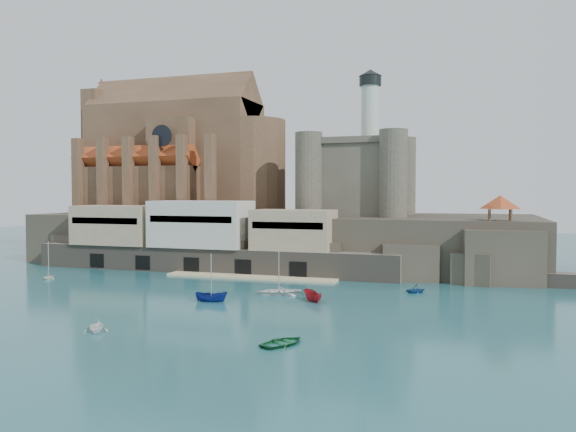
# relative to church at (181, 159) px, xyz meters

# --- Properties ---
(ground) EXTENTS (300.00, 300.00, 0.00)m
(ground) POSITION_rel_church_xyz_m (24.13, -41.85, -22.13)
(ground) COLOR #1A5058
(ground) RESTS_ON ground
(promontory) EXTENTS (100.00, 36.00, 10.00)m
(promontory) POSITION_rel_church_xyz_m (23.94, -2.48, -17.20)
(promontory) COLOR #2C2821
(promontory) RESTS_ON ground
(quay) EXTENTS (70.00, 12.00, 13.05)m
(quay) POSITION_rel_church_xyz_m (13.94, -18.78, -16.06)
(quay) COLOR #6B6256
(quay) RESTS_ON ground
(church) EXTENTS (47.00, 25.93, 30.51)m
(church) POSITION_rel_church_xyz_m (0.00, 0.00, 0.00)
(church) COLOR #513826
(church) RESTS_ON promontory
(castle_keep) EXTENTS (21.20, 21.20, 29.30)m
(castle_keep) POSITION_rel_church_xyz_m (40.21, -0.78, -3.81)
(castle_keep) COLOR #484539
(castle_keep) RESTS_ON promontory
(rock_outcrop) EXTENTS (14.50, 10.50, 8.70)m
(rock_outcrop) POSITION_rel_church_xyz_m (66.13, -16.01, -18.11)
(rock_outcrop) COLOR #2C2821
(rock_outcrop) RESTS_ON ground
(pavilion) EXTENTS (6.40, 6.40, 5.40)m
(pavilion) POSITION_rel_church_xyz_m (66.13, -15.85, -9.40)
(pavilion) COLOR #513826
(pavilion) RESTS_ON rock_outcrop
(boat_1) EXTENTS (3.41, 2.95, 3.38)m
(boat_1) POSITION_rel_church_xyz_m (24.40, -63.02, -22.13)
(boat_1) COLOR white
(boat_1) RESTS_ON ground
(boat_2) EXTENTS (1.95, 1.91, 4.45)m
(boat_2) POSITION_rel_church_xyz_m (28.83, -44.72, -22.13)
(boat_2) COLOR navy
(boat_2) RESTS_ON ground
(boat_3) EXTENTS (3.60, 2.58, 4.95)m
(boat_3) POSITION_rel_church_xyz_m (44.65, -61.84, -22.13)
(boat_3) COLOR #1B6636
(boat_3) RESTS_ON ground
(boat_4) EXTENTS (2.42, 1.57, 2.72)m
(boat_4) POSITION_rel_church_xyz_m (-5.78, -35.37, -22.13)
(boat_4) COLOR white
(boat_4) RESTS_ON ground
(boat_5) EXTENTS (2.35, 2.36, 4.41)m
(boat_5) POSITION_rel_church_xyz_m (41.53, -40.09, -22.13)
(boat_5) COLOR maroon
(boat_5) RESTS_ON ground
(boat_6) EXTENTS (3.21, 4.79, 6.52)m
(boat_6) POSITION_rel_church_xyz_m (35.65, -36.79, -22.13)
(boat_6) COLOR white
(boat_6) RESTS_ON ground
(boat_7) EXTENTS (2.92, 3.15, 3.13)m
(boat_7) POSITION_rel_church_xyz_m (54.13, -29.72, -22.13)
(boat_7) COLOR navy
(boat_7) RESTS_ON ground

